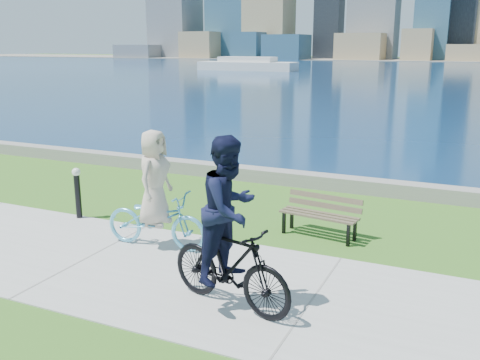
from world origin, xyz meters
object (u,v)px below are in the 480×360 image
at_px(bollard_lamp, 77,190).
at_px(cyclist_woman, 155,204).
at_px(cyclist_man, 229,238).
at_px(park_bench, 321,212).

distance_m(bollard_lamp, cyclist_woman, 2.54).
bearing_deg(cyclist_man, park_bench, 7.94).
relative_size(park_bench, bollard_lamp, 1.42).
distance_m(bollard_lamp, cyclist_man, 5.17).
bearing_deg(bollard_lamp, cyclist_woman, -16.78).
bearing_deg(cyclist_woman, cyclist_man, -128.76).
relative_size(bollard_lamp, cyclist_woman, 0.51).
height_order(bollard_lamp, cyclist_man, cyclist_man).
height_order(bollard_lamp, cyclist_woman, cyclist_woman).
bearing_deg(bollard_lamp, cyclist_man, -26.05).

